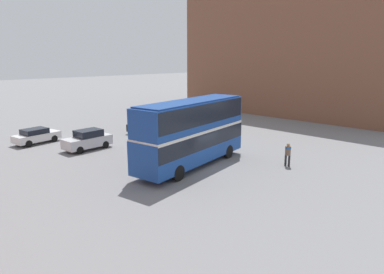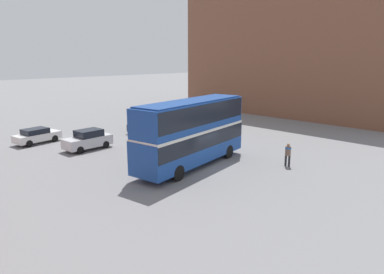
{
  "view_description": "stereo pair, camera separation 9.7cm",
  "coord_description": "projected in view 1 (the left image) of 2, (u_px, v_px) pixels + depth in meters",
  "views": [
    {
      "loc": [
        -17.68,
        -16.05,
        7.75
      ],
      "look_at": [
        -0.38,
        0.77,
        2.18
      ],
      "focal_mm": 32.0,
      "sensor_mm": 36.0,
      "label": 1
    },
    {
      "loc": [
        -17.61,
        -16.12,
        7.75
      ],
      "look_at": [
        -0.38,
        0.77,
        2.18
      ],
      "focal_mm": 32.0,
      "sensor_mm": 36.0,
      "label": 2
    }
  ],
  "objects": [
    {
      "name": "parked_car_side_street",
      "position": [
        36.0,
        136.0,
        31.76
      ],
      "size": [
        4.25,
        2.25,
        1.41
      ],
      "rotation": [
        0.0,
        0.0,
        0.14
      ],
      "color": "silver",
      "rests_on": "ground_plane"
    },
    {
      "name": "parked_car_kerb_far",
      "position": [
        88.0,
        140.0,
        29.65
      ],
      "size": [
        4.14,
        1.96,
        1.71
      ],
      "rotation": [
        0.0,
        0.0,
        3.19
      ],
      "color": "silver",
      "rests_on": "ground_plane"
    },
    {
      "name": "pedestrian_foreground",
      "position": [
        288.0,
        152.0,
        24.93
      ],
      "size": [
        0.48,
        0.48,
        1.74
      ],
      "rotation": [
        0.0,
        0.0,
        3.28
      ],
      "color": "#232328",
      "rests_on": "ground_plane"
    },
    {
      "name": "building_row_right",
      "position": [
        297.0,
        48.0,
        48.05
      ],
      "size": [
        11.85,
        32.55,
        18.28
      ],
      "color": "brown",
      "rests_on": "ground_plane"
    },
    {
      "name": "parked_car_kerb_near",
      "position": [
        147.0,
        125.0,
        36.74
      ],
      "size": [
        4.63,
        2.1,
        1.53
      ],
      "rotation": [
        0.0,
        0.0,
        0.08
      ],
      "color": "black",
      "rests_on": "ground_plane"
    },
    {
      "name": "double_decker_bus",
      "position": [
        192.0,
        129.0,
        24.63
      ],
      "size": [
        10.62,
        4.02,
        4.84
      ],
      "rotation": [
        0.0,
        0.0,
        0.14
      ],
      "color": "#194293",
      "rests_on": "ground_plane"
    },
    {
      "name": "ground_plane",
      "position": [
        203.0,
        167.0,
        24.99
      ],
      "size": [
        240.0,
        240.0,
        0.0
      ],
      "primitive_type": "plane",
      "color": "slate"
    }
  ]
}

